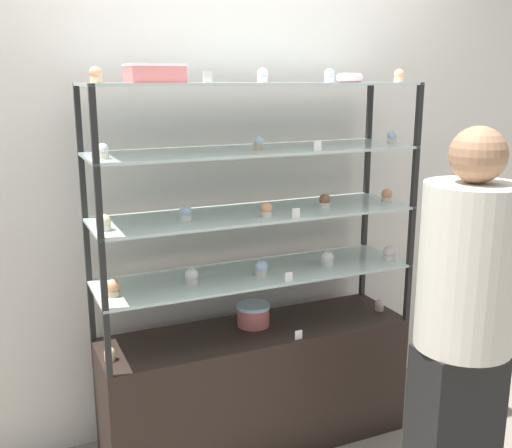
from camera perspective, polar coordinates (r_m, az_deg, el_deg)
The scene contains 35 objects.
ground_plane at distance 3.20m, azimuth 0.00°, elevation -19.99°, with size 20.00×20.00×0.00m, color gray.
back_wall at distance 3.03m, azimuth -2.73°, elevation 4.67°, with size 8.00×0.05×2.60m.
display_base at distance 3.04m, azimuth 0.00°, elevation -15.21°, with size 1.49×0.42×0.61m.
display_riser_lower at distance 2.81m, azimuth 0.00°, elevation -4.90°, with size 1.49×0.42×0.29m.
display_riser_middle at distance 2.73m, azimuth 0.00°, elevation 0.82°, with size 1.49×0.42×0.29m.
display_riser_upper at distance 2.68m, azimuth 0.00°, elevation 6.81°, with size 1.49×0.42×0.29m.
display_riser_top at distance 2.66m, azimuth 0.00°, elevation 12.96°, with size 1.49×0.42×0.29m.
layer_cake_centerpiece at distance 2.93m, azimuth -0.26°, elevation -8.63°, with size 0.16×0.16×0.11m.
sheet_cake_frosted at distance 2.55m, azimuth -9.63°, elevation 13.98°, with size 0.22×0.17×0.07m.
cupcake_0 at distance 2.67m, azimuth -13.77°, elevation -11.96°, with size 0.05×0.05×0.06m.
cupcake_1 at distance 3.18m, azimuth 11.69°, elevation -7.58°, with size 0.05×0.05×0.06m.
price_tag_0 at distance 2.80m, azimuth 4.08°, elevation -10.49°, with size 0.04×0.00×0.04m.
cupcake_2 at distance 2.56m, azimuth -13.48°, elevation -5.97°, with size 0.06×0.06×0.07m.
cupcake_3 at distance 2.65m, azimuth -6.14°, elevation -4.98°, with size 0.06×0.06×0.07m.
cupcake_4 at distance 2.74m, azimuth 0.51°, elevation -4.24°, with size 0.06×0.06×0.07m.
cupcake_5 at distance 2.90m, azimuth 6.81°, elevation -3.32°, with size 0.06×0.06×0.07m.
cupcake_6 at distance 3.04m, azimuth 12.57°, elevation -2.75°, with size 0.06×0.06×0.07m.
price_tag_1 at distance 2.67m, azimuth 3.13°, elevation -5.06°, with size 0.04×0.00×0.04m.
cupcake_7 at distance 2.46m, azimuth -14.25°, elevation 0.11°, with size 0.05×0.05×0.07m.
cupcake_8 at distance 2.57m, azimuth -6.74°, elevation 1.03°, with size 0.05×0.05×0.07m.
cupcake_9 at distance 2.62m, azimuth 1.03°, elevation 1.38°, with size 0.05×0.05×0.07m.
cupcake_10 at distance 2.83m, azimuth 6.57°, elevation 2.19°, with size 0.05×0.05×0.07m.
cupcake_11 at distance 3.01m, azimuth 12.35°, elevation 2.64°, with size 0.05×0.05×0.07m.
price_tag_2 at distance 2.60m, azimuth 3.83°, elevation 1.03°, with size 0.04×0.00×0.04m.
cupcake_12 at distance 2.40m, azimuth -14.39°, elevation 6.72°, with size 0.05×0.05×0.06m.
cupcake_13 at distance 2.63m, azimuth 0.25°, elevation 7.71°, with size 0.05×0.05×0.06m.
cupcake_14 at distance 2.98m, azimuth 12.83°, elevation 8.07°, with size 0.05×0.05×0.06m.
price_tag_3 at distance 2.60m, azimuth 5.89°, elevation 7.41°, with size 0.04×0.00×0.04m.
cupcake_15 at distance 2.36m, azimuth -15.01°, elevation 13.55°, with size 0.05×0.05×0.06m.
cupcake_16 at distance 2.62m, azimuth 0.63°, elevation 13.96°, with size 0.05×0.05×0.06m.
cupcake_17 at distance 2.79m, azimuth 7.01°, elevation 13.84°, with size 0.05×0.05×0.06m.
cupcake_18 at distance 2.93m, azimuth 13.47°, elevation 13.56°, with size 0.05×0.05×0.06m.
price_tag_4 at distance 2.38m, azimuth -4.63°, elevation 13.78°, with size 0.04×0.00×0.04m.
donut_glazed at distance 2.85m, azimuth 8.90°, elevation 13.60°, with size 0.12×0.12×0.04m.
customer_figure at distance 2.50m, azimuth 19.18°, elevation -8.57°, with size 0.38×0.38×1.61m.
Camera 1 is at (-1.08, -2.43, 1.77)m, focal length 42.00 mm.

